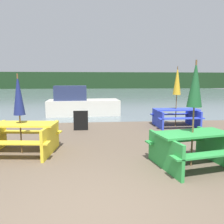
{
  "coord_description": "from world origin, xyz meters",
  "views": [
    {
      "loc": [
        0.03,
        -2.76,
        1.88
      ],
      "look_at": [
        0.66,
        4.4,
        0.85
      ],
      "focal_mm": 35.0,
      "sensor_mm": 36.0,
      "label": 1
    }
  ],
  "objects_px": {
    "picnic_table_green": "(192,146)",
    "picnic_table_blue": "(176,116)",
    "umbrella_darkgreen": "(195,85)",
    "umbrella_gold": "(177,81)",
    "signboard": "(81,121)",
    "boat": "(81,104)",
    "picnic_table_yellow": "(21,135)",
    "umbrella_navy": "(18,95)"
  },
  "relations": [
    {
      "from": "umbrella_gold",
      "to": "signboard",
      "type": "relative_size",
      "value": 3.27
    },
    {
      "from": "umbrella_gold",
      "to": "umbrella_navy",
      "type": "height_order",
      "value": "umbrella_gold"
    },
    {
      "from": "umbrella_gold",
      "to": "picnic_table_green",
      "type": "bearing_deg",
      "value": -106.66
    },
    {
      "from": "picnic_table_blue",
      "to": "umbrella_darkgreen",
      "type": "distance_m",
      "value": 4.56
    },
    {
      "from": "picnic_table_green",
      "to": "picnic_table_blue",
      "type": "relative_size",
      "value": 1.02
    },
    {
      "from": "picnic_table_yellow",
      "to": "boat",
      "type": "bearing_deg",
      "value": 79.56
    },
    {
      "from": "boat",
      "to": "signboard",
      "type": "xyz_separation_m",
      "value": [
        0.21,
        -3.9,
        -0.22
      ]
    },
    {
      "from": "umbrella_darkgreen",
      "to": "picnic_table_blue",
      "type": "bearing_deg",
      "value": 73.34
    },
    {
      "from": "umbrella_gold",
      "to": "boat",
      "type": "xyz_separation_m",
      "value": [
        -4.09,
        3.52,
        -1.27
      ]
    },
    {
      "from": "boat",
      "to": "umbrella_darkgreen",
      "type": "bearing_deg",
      "value": -73.2
    },
    {
      "from": "umbrella_gold",
      "to": "umbrella_navy",
      "type": "xyz_separation_m",
      "value": [
        -5.29,
        -2.96,
        -0.34
      ]
    },
    {
      "from": "umbrella_navy",
      "to": "signboard",
      "type": "distance_m",
      "value": 3.16
    },
    {
      "from": "boat",
      "to": "picnic_table_yellow",
      "type": "bearing_deg",
      "value": -103.94
    },
    {
      "from": "umbrella_gold",
      "to": "signboard",
      "type": "distance_m",
      "value": 4.18
    },
    {
      "from": "umbrella_darkgreen",
      "to": "umbrella_navy",
      "type": "xyz_separation_m",
      "value": [
        -4.04,
        1.21,
        -0.28
      ]
    },
    {
      "from": "picnic_table_blue",
      "to": "umbrella_navy",
      "type": "height_order",
      "value": "umbrella_navy"
    },
    {
      "from": "picnic_table_green",
      "to": "signboard",
      "type": "distance_m",
      "value": 4.62
    },
    {
      "from": "umbrella_navy",
      "to": "signboard",
      "type": "bearing_deg",
      "value": 61.51
    },
    {
      "from": "umbrella_gold",
      "to": "boat",
      "type": "distance_m",
      "value": 5.55
    },
    {
      "from": "picnic_table_green",
      "to": "umbrella_darkgreen",
      "type": "relative_size",
      "value": 0.81
    },
    {
      "from": "umbrella_navy",
      "to": "boat",
      "type": "distance_m",
      "value": 6.65
    },
    {
      "from": "picnic_table_yellow",
      "to": "boat",
      "type": "height_order",
      "value": "boat"
    },
    {
      "from": "picnic_table_blue",
      "to": "signboard",
      "type": "bearing_deg",
      "value": -174.51
    },
    {
      "from": "picnic_table_yellow",
      "to": "umbrella_navy",
      "type": "xyz_separation_m",
      "value": [
        0.0,
        -0.0,
        1.04
      ]
    },
    {
      "from": "umbrella_darkgreen",
      "to": "picnic_table_green",
      "type": "bearing_deg",
      "value": 0.0
    },
    {
      "from": "umbrella_darkgreen",
      "to": "umbrella_gold",
      "type": "xyz_separation_m",
      "value": [
        1.25,
        4.17,
        0.07
      ]
    },
    {
      "from": "umbrella_darkgreen",
      "to": "picnic_table_yellow",
      "type": "bearing_deg",
      "value": 163.3
    },
    {
      "from": "umbrella_navy",
      "to": "boat",
      "type": "bearing_deg",
      "value": 79.56
    },
    {
      "from": "picnic_table_green",
      "to": "umbrella_darkgreen",
      "type": "distance_m",
      "value": 1.34
    },
    {
      "from": "umbrella_navy",
      "to": "signboard",
      "type": "height_order",
      "value": "umbrella_navy"
    },
    {
      "from": "picnic_table_green",
      "to": "picnic_table_blue",
      "type": "bearing_deg",
      "value": 73.34
    },
    {
      "from": "picnic_table_blue",
      "to": "umbrella_darkgreen",
      "type": "bearing_deg",
      "value": -106.66
    },
    {
      "from": "picnic_table_blue",
      "to": "boat",
      "type": "xyz_separation_m",
      "value": [
        -4.09,
        3.52,
        0.15
      ]
    },
    {
      "from": "umbrella_darkgreen",
      "to": "signboard",
      "type": "height_order",
      "value": "umbrella_darkgreen"
    },
    {
      "from": "umbrella_darkgreen",
      "to": "umbrella_navy",
      "type": "height_order",
      "value": "umbrella_darkgreen"
    },
    {
      "from": "boat",
      "to": "umbrella_gold",
      "type": "bearing_deg",
      "value": -44.21
    },
    {
      "from": "boat",
      "to": "signboard",
      "type": "bearing_deg",
      "value": -90.44
    },
    {
      "from": "umbrella_gold",
      "to": "signboard",
      "type": "xyz_separation_m",
      "value": [
        -3.89,
        -0.37,
        -1.49
      ]
    },
    {
      "from": "picnic_table_blue",
      "to": "signboard",
      "type": "distance_m",
      "value": 3.9
    },
    {
      "from": "picnic_table_yellow",
      "to": "umbrella_darkgreen",
      "type": "xyz_separation_m",
      "value": [
        4.04,
        -1.21,
        1.32
      ]
    },
    {
      "from": "umbrella_gold",
      "to": "signboard",
      "type": "bearing_deg",
      "value": -174.51
    },
    {
      "from": "picnic_table_green",
      "to": "picnic_table_blue",
      "type": "distance_m",
      "value": 4.35
    }
  ]
}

